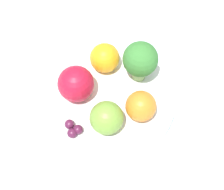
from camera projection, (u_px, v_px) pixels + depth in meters
ground_plane at (112, 112)px, 0.63m from camera, size 6.00×6.00×0.00m
table_surface at (112, 109)px, 0.62m from camera, size 1.20×1.20×0.02m
bowl at (112, 102)px, 0.60m from camera, size 0.20×0.20×0.03m
broccoli at (140, 60)px, 0.57m from camera, size 0.06×0.06×0.07m
apple_red at (107, 118)px, 0.54m from camera, size 0.05×0.05×0.05m
apple_green at (76, 84)px, 0.57m from camera, size 0.06×0.06×0.06m
orange_front at (141, 106)px, 0.56m from camera, size 0.05×0.05×0.05m
orange_back at (105, 58)px, 0.60m from camera, size 0.05×0.05×0.05m
grape_cluster at (74, 129)px, 0.55m from camera, size 0.03×0.03×0.01m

